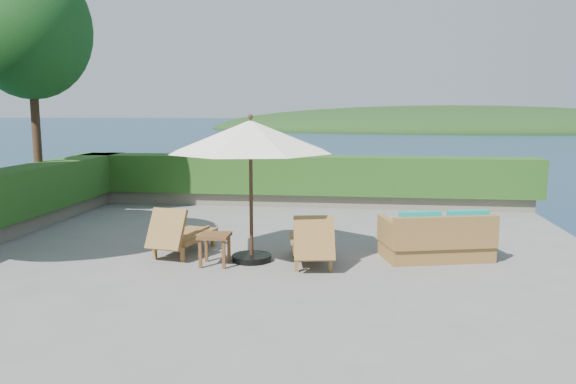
# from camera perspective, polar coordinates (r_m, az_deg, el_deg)

# --- Properties ---
(ground) EXTENTS (12.00, 12.00, 0.00)m
(ground) POSITION_cam_1_polar(r_m,az_deg,el_deg) (9.73, -2.37, -7.07)
(ground) COLOR gray
(ground) RESTS_ON ground
(foundation) EXTENTS (12.00, 12.00, 3.00)m
(foundation) POSITION_cam_1_polar(r_m,az_deg,el_deg) (10.26, -2.31, -15.45)
(foundation) COLOR #564D44
(foundation) RESTS_ON ocean
(offshore_island) EXTENTS (126.00, 57.60, 12.60)m
(offshore_island) POSITION_cam_1_polar(r_m,az_deg,el_deg) (151.17, 16.27, 6.07)
(offshore_island) COLOR black
(offshore_island) RESTS_ON ocean
(planter_wall_far) EXTENTS (12.00, 0.60, 0.36)m
(planter_wall_far) POSITION_cam_1_polar(r_m,az_deg,el_deg) (15.12, 1.17, -0.75)
(planter_wall_far) COLOR gray
(planter_wall_far) RESTS_ON ground
(hedge_far) EXTENTS (12.40, 0.90, 1.00)m
(hedge_far) POSITION_cam_1_polar(r_m,az_deg,el_deg) (15.03, 1.18, 1.77)
(hedge_far) COLOR #224A15
(hedge_far) RESTS_ON planter_wall_far
(tree_far) EXTENTS (2.80, 2.80, 6.03)m
(tree_far) POSITION_cam_1_polar(r_m,az_deg,el_deg) (14.67, -24.77, 14.77)
(tree_far) COLOR #462D1B
(tree_far) RESTS_ON ground
(patio_umbrella) EXTENTS (3.32, 3.32, 2.52)m
(patio_umbrella) POSITION_cam_1_polar(r_m,az_deg,el_deg) (9.45, -3.83, 5.53)
(patio_umbrella) COLOR black
(patio_umbrella) RESTS_ON ground
(lounge_left) EXTENTS (0.93, 1.66, 0.91)m
(lounge_left) POSITION_cam_1_polar(r_m,az_deg,el_deg) (10.29, -10.84, -4.19)
(lounge_left) COLOR olive
(lounge_left) RESTS_ON ground
(lounge_right) EXTENTS (0.90, 1.67, 0.91)m
(lounge_right) POSITION_cam_1_polar(r_m,az_deg,el_deg) (9.48, 2.42, -5.12)
(lounge_right) COLOR olive
(lounge_right) RESTS_ON ground
(side_table) EXTENTS (0.51, 0.51, 0.54)m
(side_table) POSITION_cam_1_polar(r_m,az_deg,el_deg) (9.48, -7.47, -4.82)
(side_table) COLOR brown
(side_table) RESTS_ON ground
(wicker_loveseat) EXTENTS (2.02, 1.38, 0.91)m
(wicker_loveseat) POSITION_cam_1_polar(r_m,az_deg,el_deg) (10.13, 14.91, -4.69)
(wicker_loveseat) COLOR olive
(wicker_loveseat) RESTS_ON ground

